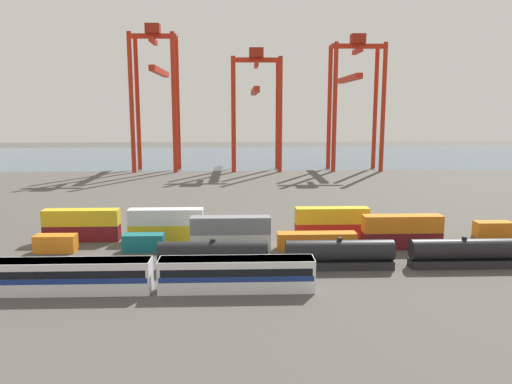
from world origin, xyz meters
name	(u,v)px	position (x,y,z in m)	size (l,w,h in m)	color
ground_plane	(261,199)	(0.00, 40.00, 0.00)	(420.00, 420.00, 0.00)	#4C4944
harbour_water	(250,156)	(0.00, 149.37, 0.00)	(400.00, 110.00, 0.01)	#475B6B
passenger_train	(155,274)	(-15.23, -20.35, 2.14)	(37.43, 3.14, 3.90)	silver
freight_tank_row	(463,253)	(25.05, -12.73, 1.99)	(82.24, 2.80, 4.26)	#232326
shipping_container_0	(56,243)	(-32.91, -3.45, 1.30)	(6.04, 2.44, 2.60)	orange
shipping_container_1	(144,242)	(-19.77, -3.45, 1.30)	(6.04, 2.44, 2.60)	#146066
shipping_container_2	(231,242)	(-6.62, -3.45, 1.30)	(12.10, 2.44, 2.60)	silver
shipping_container_3	(231,225)	(-6.62, -3.45, 3.90)	(12.10, 2.44, 2.60)	slate
shipping_container_4	(317,241)	(6.53, -3.45, 1.30)	(12.10, 2.44, 2.60)	orange
shipping_container_5	(401,240)	(19.68, -3.45, 1.30)	(12.10, 2.44, 2.60)	maroon
shipping_container_6	(402,224)	(19.68, -3.45, 3.90)	(12.10, 2.44, 2.60)	orange
shipping_container_7	(82,233)	(-30.92, 2.81, 1.30)	(12.10, 2.44, 2.60)	maroon
shipping_container_8	(81,217)	(-30.92, 2.81, 3.90)	(12.10, 2.44, 2.60)	gold
shipping_container_9	(166,232)	(-17.27, 2.81, 1.30)	(12.10, 2.44, 2.60)	gold
shipping_container_10	(166,217)	(-17.27, 2.81, 3.90)	(12.10, 2.44, 2.60)	silver
shipping_container_11	(249,231)	(-3.62, 2.81, 1.30)	(6.04, 2.44, 2.60)	#1C4299
shipping_container_12	(332,231)	(10.02, 2.81, 1.30)	(12.10, 2.44, 2.60)	#AD211C
shipping_container_13	(332,215)	(10.02, 2.81, 3.90)	(12.10, 2.44, 2.60)	gold
shipping_container_14	(413,230)	(23.67, 2.81, 1.30)	(6.04, 2.44, 2.60)	silver
shipping_container_15	(493,229)	(37.31, 2.81, 1.30)	(6.04, 2.44, 2.60)	orange
gantry_crane_west	(156,85)	(-33.91, 99.00, 29.60)	(15.71, 35.41, 49.63)	red
gantry_crane_central	(256,98)	(0.93, 100.33, 25.26)	(17.40, 41.78, 41.93)	red
gantry_crane_east	(355,90)	(35.77, 98.78, 27.96)	(18.25, 33.29, 46.66)	red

